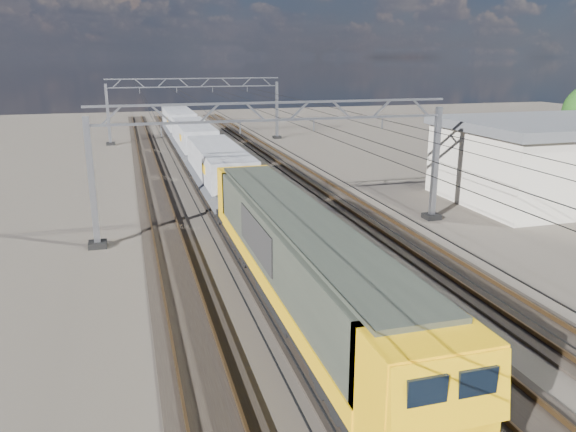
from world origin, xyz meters
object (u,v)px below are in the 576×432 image
object	(u,v)px
locomotive	(298,257)
hopper_wagon_mid	(194,140)
hopper_wagon_lead	(219,169)
catenary_gantry_far	(196,107)
hopper_wagon_third	(179,123)
catenary_gantry_mid	(278,162)

from	to	relation	value
locomotive	hopper_wagon_mid	size ratio (longest dim) A/B	1.62
hopper_wagon_lead	hopper_wagon_mid	distance (m)	14.20
catenary_gantry_far	hopper_wagon_third	xyz separation A→B (m)	(-2.00, -0.20, -1.67)
locomotive	hopper_wagon_lead	distance (m)	17.70
catenary_gantry_far	hopper_wagon_lead	distance (m)	28.72
locomotive	hopper_wagon_mid	bearing A→B (deg)	90.00
locomotive	hopper_wagon_third	size ratio (longest dim) A/B	1.62
catenary_gantry_far	locomotive	bearing A→B (deg)	-92.47
locomotive	catenary_gantry_far	bearing A→B (deg)	87.53
catenary_gantry_far	hopper_wagon_mid	size ratio (longest dim) A/B	1.53
catenary_gantry_mid	hopper_wagon_third	distance (m)	35.90
hopper_wagon_lead	hopper_wagon_third	xyz separation A→B (m)	(0.00, 28.40, 0.00)
catenary_gantry_mid	catenary_gantry_far	world-z (taller)	same
hopper_wagon_lead	hopper_wagon_mid	bearing A→B (deg)	90.00
hopper_wagon_mid	hopper_wagon_third	xyz separation A→B (m)	(0.00, 14.20, 0.00)
catenary_gantry_mid	hopper_wagon_third	size ratio (longest dim) A/B	1.53
catenary_gantry_mid	hopper_wagon_mid	bearing A→B (deg)	95.29
catenary_gantry_mid	catenary_gantry_far	bearing A→B (deg)	90.00
hopper_wagon_lead	catenary_gantry_far	bearing A→B (deg)	86.00
catenary_gantry_mid	catenary_gantry_far	distance (m)	36.00
locomotive	hopper_wagon_lead	size ratio (longest dim) A/B	1.62
catenary_gantry_far	hopper_wagon_lead	size ratio (longest dim) A/B	1.53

